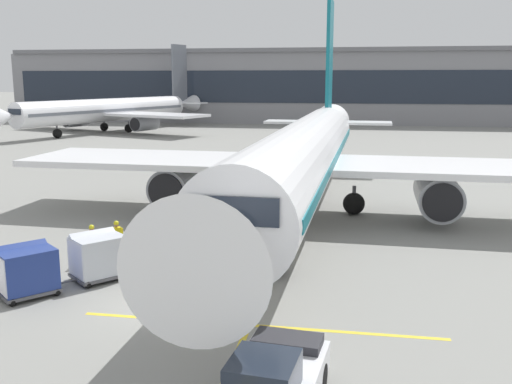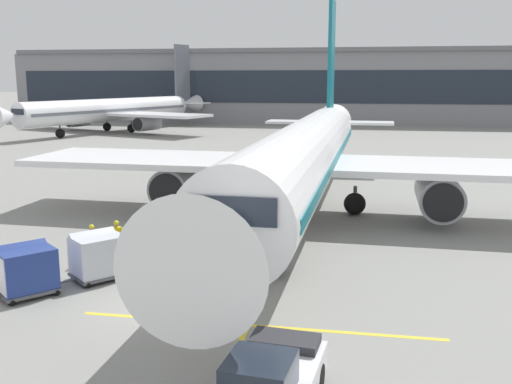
% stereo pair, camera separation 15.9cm
% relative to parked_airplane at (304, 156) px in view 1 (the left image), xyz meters
% --- Properties ---
extents(ground_plane, '(600.00, 600.00, 0.00)m').
position_rel_parked_airplane_xyz_m(ground_plane, '(-4.02, -14.72, -3.54)').
color(ground_plane, gray).
extents(parked_airplane, '(33.29, 43.30, 14.37)m').
position_rel_parked_airplane_xyz_m(parked_airplane, '(0.00, 0.00, 0.00)').
color(parked_airplane, white).
rests_on(parked_airplane, ground).
extents(belt_loader, '(4.53, 4.60, 3.23)m').
position_rel_parked_airplane_xyz_m(belt_loader, '(-4.50, -9.32, -2.64)').
color(belt_loader, gold).
rests_on(belt_loader, ground).
extents(baggage_cart_lead, '(2.52, 2.59, 1.91)m').
position_rel_parked_airplane_xyz_m(baggage_cart_lead, '(-7.07, -12.39, -2.54)').
color(baggage_cart_lead, '#515156').
rests_on(baggage_cart_lead, ground).
extents(baggage_cart_second, '(2.52, 2.59, 1.91)m').
position_rel_parked_airplane_xyz_m(baggage_cart_second, '(-8.90, -14.51, -2.54)').
color(baggage_cart_second, '#515156').
rests_on(baggage_cart_second, ground).
extents(ground_crew_by_loader, '(0.49, 0.41, 1.74)m').
position_rel_parked_airplane_xyz_m(ground_crew_by_loader, '(-8.18, -10.58, -2.54)').
color(ground_crew_by_loader, '#514C42').
rests_on(ground_crew_by_loader, ground).
extents(ground_crew_by_carts, '(0.47, 0.42, 1.74)m').
position_rel_parked_airplane_xyz_m(ground_crew_by_carts, '(-7.41, -9.73, -2.54)').
color(ground_crew_by_carts, '#333847').
rests_on(ground_crew_by_carts, ground).
extents(ground_crew_marshaller, '(0.43, 0.44, 1.74)m').
position_rel_parked_airplane_xyz_m(ground_crew_marshaller, '(-4.76, -12.04, -2.54)').
color(ground_crew_marshaller, '#514C42').
rests_on(ground_crew_marshaller, ground).
extents(safety_cone_engine_keepout, '(0.58, 0.58, 0.66)m').
position_rel_parked_airplane_xyz_m(safety_cone_engine_keepout, '(-5.11, -3.56, -3.22)').
color(safety_cone_engine_keepout, black).
rests_on(safety_cone_engine_keepout, ground).
extents(safety_cone_wingtip, '(0.59, 0.59, 0.67)m').
position_rel_parked_airplane_xyz_m(safety_cone_wingtip, '(-5.31, -1.32, -3.21)').
color(safety_cone_wingtip, black).
rests_on(safety_cone_wingtip, ground).
extents(safety_cone_nose_mark, '(0.67, 0.67, 0.76)m').
position_rel_parked_airplane_xyz_m(safety_cone_nose_mark, '(-5.09, -1.47, -3.17)').
color(safety_cone_nose_mark, black).
rests_on(safety_cone_nose_mark, ground).
extents(apron_guidance_line_lead_in, '(0.20, 110.00, 0.01)m').
position_rel_parked_airplane_xyz_m(apron_guidance_line_lead_in, '(-0.34, -0.78, -3.54)').
color(apron_guidance_line_lead_in, yellow).
rests_on(apron_guidance_line_lead_in, ground).
extents(apron_guidance_line_stop_bar, '(12.00, 0.20, 0.01)m').
position_rel_parked_airplane_xyz_m(apron_guidance_line_stop_bar, '(-0.02, -15.74, -3.54)').
color(apron_guidance_line_stop_bar, yellow).
rests_on(apron_guidance_line_stop_bar, ground).
extents(terminal_building, '(140.70, 19.57, 13.06)m').
position_rel_parked_airplane_xyz_m(terminal_building, '(9.59, 77.55, 2.94)').
color(terminal_building, gray).
rests_on(terminal_building, ground).
extents(distant_airplane, '(31.72, 38.87, 13.54)m').
position_rel_parked_airplane_xyz_m(distant_airplane, '(-33.00, 48.86, -0.28)').
color(distant_airplane, white).
rests_on(distant_airplane, ground).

